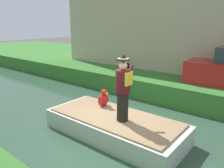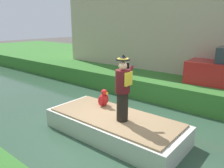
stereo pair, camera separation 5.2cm
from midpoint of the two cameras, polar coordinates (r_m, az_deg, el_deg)
The scene contains 7 objects.
ground_plane at distance 6.87m, azimuth 1.26°, elevation -13.77°, with size 80.00×80.00×0.00m, color #4C4742.
canal_water at distance 6.85m, azimuth 1.26°, elevation -13.41°, with size 6.17×48.00×0.10m, color #33513D.
grass_bank_far at distance 13.59m, azimuth 22.65°, elevation 2.03°, with size 9.89×48.00×0.96m, color #38752D.
boat at distance 6.73m, azimuth 0.78°, elevation -10.59°, with size 1.80×4.20×0.61m.
person_pirate at distance 6.00m, azimuth 3.05°, elevation -1.22°, with size 0.61×0.42×1.85m.
parrot_plush at distance 7.29m, azimuth -2.00°, elevation -3.78°, with size 0.36×0.34×0.57m.
building_row at distance 14.36m, azimuth 22.47°, elevation 18.50°, with size 7.21×14.38×6.87m, color #BCA88E.
Camera 2 is at (-4.72, -3.71, 3.35)m, focal length 35.63 mm.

